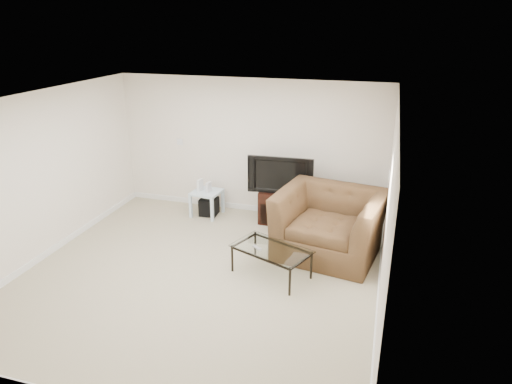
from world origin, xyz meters
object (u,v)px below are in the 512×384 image
(television, at_px, (281,174))
(tv_stand, at_px, (281,206))
(recliner, at_px, (330,213))
(side_table, at_px, (207,203))
(coffee_table, at_px, (271,262))
(subwoofer, at_px, (209,206))

(television, bearing_deg, tv_stand, 86.03)
(television, bearing_deg, recliner, -45.40)
(side_table, xyz_separation_m, coffee_table, (1.69, -1.74, -0.03))
(television, distance_m, coffee_table, 1.95)
(tv_stand, xyz_separation_m, subwoofer, (-1.37, -0.06, -0.13))
(tv_stand, bearing_deg, subwoofer, -176.15)
(side_table, bearing_deg, television, 2.07)
(subwoofer, height_order, coffee_table, coffee_table)
(television, height_order, subwoofer, television)
(tv_stand, distance_m, coffee_table, 1.85)
(television, relative_size, recliner, 0.69)
(television, xyz_separation_m, coffee_table, (0.29, -1.79, -0.72))
(television, bearing_deg, side_table, 179.27)
(side_table, bearing_deg, recliner, -19.65)
(tv_stand, bearing_deg, television, -90.00)
(recliner, distance_m, coffee_table, 1.22)
(television, xyz_separation_m, recliner, (0.98, -0.90, -0.26))
(recliner, bearing_deg, television, 147.05)
(recliner, relative_size, coffee_table, 1.43)
(tv_stand, distance_m, television, 0.63)
(television, height_order, coffee_table, television)
(television, distance_m, side_table, 1.57)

